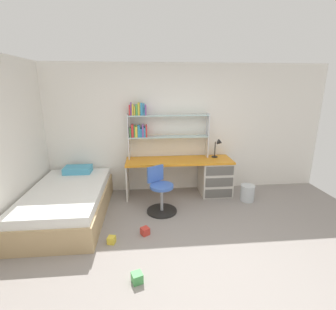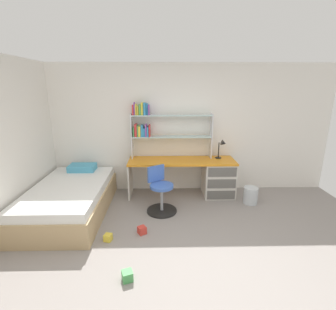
# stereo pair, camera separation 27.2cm
# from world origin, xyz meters

# --- Properties ---
(ground_plane) EXTENTS (6.08, 5.77, 0.02)m
(ground_plane) POSITION_xyz_m (0.00, 0.00, -0.01)
(ground_plane) COLOR gray
(room_shell) EXTENTS (6.08, 5.77, 2.55)m
(room_shell) POSITION_xyz_m (-1.25, 1.24, 1.27)
(room_shell) COLOR white
(room_shell) RESTS_ON ground_plane
(desk) EXTENTS (2.06, 0.60, 0.73)m
(desk) POSITION_xyz_m (0.57, 2.06, 0.41)
(desk) COLOR orange
(desk) RESTS_ON ground_plane
(bookshelf_hutch) EXTENTS (1.58, 0.22, 1.09)m
(bookshelf_hutch) POSITION_xyz_m (-0.44, 2.25, 1.37)
(bookshelf_hutch) COLOR silver
(bookshelf_hutch) RESTS_ON desk
(desk_lamp) EXTENTS (0.20, 0.17, 0.38)m
(desk_lamp) POSITION_xyz_m (0.82, 2.14, 0.98)
(desk_lamp) COLOR black
(desk_lamp) RESTS_ON desk
(swivel_chair) EXTENTS (0.52, 0.52, 0.79)m
(swivel_chair) POSITION_xyz_m (-0.38, 1.41, 0.31)
(swivel_chair) COLOR black
(swivel_chair) RESTS_ON ground_plane
(bed_platform) EXTENTS (1.20, 2.02, 0.63)m
(bed_platform) POSITION_xyz_m (-1.92, 1.37, 0.26)
(bed_platform) COLOR tan
(bed_platform) RESTS_ON ground_plane
(waste_bin) EXTENTS (0.26, 0.26, 0.31)m
(waste_bin) POSITION_xyz_m (1.29, 1.67, 0.16)
(waste_bin) COLOR silver
(waste_bin) RESTS_ON ground_plane
(toy_block_green_0) EXTENTS (0.15, 0.15, 0.11)m
(toy_block_green_0) POSITION_xyz_m (-0.75, -0.19, 0.06)
(toy_block_green_0) COLOR #479E51
(toy_block_green_0) RESTS_ON ground_plane
(toy_block_yellow_1) EXTENTS (0.12, 0.12, 0.10)m
(toy_block_yellow_1) POSITION_xyz_m (-1.12, 0.55, 0.05)
(toy_block_yellow_1) COLOR gold
(toy_block_yellow_1) RESTS_ON ground_plane
(toy_block_red_2) EXTENTS (0.15, 0.15, 0.11)m
(toy_block_red_2) POSITION_xyz_m (-0.66, 0.72, 0.05)
(toy_block_red_2) COLOR red
(toy_block_red_2) RESTS_ON ground_plane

